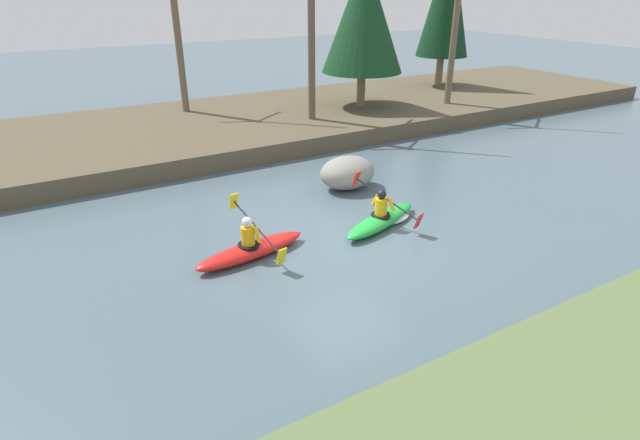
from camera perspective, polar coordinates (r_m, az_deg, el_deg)
ground_plane at (r=11.95m, az=2.85°, el=-2.34°), size 90.00×90.00×0.00m
riverbank_far at (r=20.65m, az=-12.82°, el=10.13°), size 44.00×8.53×0.64m
conifer_tree_left at (r=22.21m, az=5.00°, el=22.30°), size 3.41×3.41×6.02m
bare_tree_upstream at (r=22.02m, az=-16.05°, el=20.59°), size 3.96×3.91×7.21m
bare_tree_mid_upstream at (r=19.96m, az=-1.02°, el=21.03°), size 3.94×3.90×7.19m
bare_tree_mid_downstream at (r=23.52m, az=15.11°, el=20.46°), size 3.73×3.69×6.79m
kayaker_lead at (r=12.71m, az=7.32°, el=0.26°), size 2.75×2.01×1.20m
kayaker_middle at (r=11.24m, az=-7.81°, el=-3.20°), size 2.80×2.07×1.20m
boulder_midstream at (r=14.85m, az=3.15°, el=5.42°), size 1.71×1.34×0.97m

